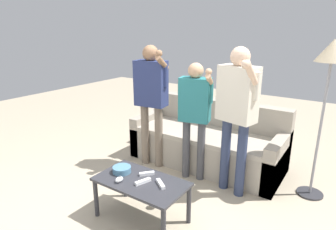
{
  "coord_description": "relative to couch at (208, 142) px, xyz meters",
  "views": [
    {
      "loc": [
        1.53,
        -1.98,
        1.81
      ],
      "look_at": [
        -0.05,
        0.36,
        0.94
      ],
      "focal_mm": 30.79,
      "sensor_mm": 36.0,
      "label": 1
    }
  ],
  "objects": [
    {
      "name": "player_left",
      "position": [
        -0.59,
        -0.49,
        0.71
      ],
      "size": [
        0.49,
        0.31,
        1.6
      ],
      "color": "#756656",
      "rests_on": "ground"
    },
    {
      "name": "game_remote_wand_far",
      "position": [
        0.25,
        -1.45,
        0.14
      ],
      "size": [
        0.15,
        0.12,
        0.03
      ],
      "color": "white",
      "rests_on": "coffee_table"
    },
    {
      "name": "floor_lamp",
      "position": [
        1.34,
        -0.08,
        1.16
      ],
      "size": [
        0.32,
        0.32,
        1.7
      ],
      "color": "#2D2D33",
      "rests_on": "ground"
    },
    {
      "name": "game_remote_wand_near",
      "position": [
        0.09,
        -1.51,
        0.14
      ],
      "size": [
        0.09,
        0.16,
        0.03
      ],
      "color": "white",
      "rests_on": "coffee_table"
    },
    {
      "name": "snack_bowl",
      "position": [
        -0.22,
        -1.47,
        0.16
      ],
      "size": [
        0.18,
        0.18,
        0.06
      ],
      "primitive_type": "cylinder",
      "color": "teal",
      "rests_on": "coffee_table"
    },
    {
      "name": "couch",
      "position": [
        0.0,
        0.0,
        0.0
      ],
      "size": [
        2.02,
        0.83,
        0.84
      ],
      "color": "#9E9384",
      "rests_on": "ground"
    },
    {
      "name": "player_center",
      "position": [
        0.05,
        -0.49,
        0.6
      ],
      "size": [
        0.45,
        0.28,
        1.43
      ],
      "color": "#47474C",
      "rests_on": "ground"
    },
    {
      "name": "coffee_table",
      "position": [
        0.04,
        -1.49,
        0.07
      ],
      "size": [
        0.88,
        0.48,
        0.42
      ],
      "color": "#2D2D33",
      "rests_on": "ground"
    },
    {
      "name": "ground_plane",
      "position": [
        0.07,
        -1.36,
        -0.29
      ],
      "size": [
        12.0,
        12.0,
        0.0
      ],
      "primitive_type": "plane",
      "color": "tan"
    },
    {
      "name": "player_right",
      "position": [
        0.57,
        -0.52,
        0.73
      ],
      "size": [
        0.47,
        0.45,
        1.63
      ],
      "color": "#2D3856",
      "rests_on": "ground"
    },
    {
      "name": "game_remote_wand_spare",
      "position": [
        0.03,
        -1.37,
        0.14
      ],
      "size": [
        0.12,
        0.13,
        0.03
      ],
      "color": "white",
      "rests_on": "coffee_table"
    },
    {
      "name": "game_remote_nunchuk",
      "position": [
        -0.11,
        -1.62,
        0.15
      ],
      "size": [
        0.06,
        0.09,
        0.05
      ],
      "color": "white",
      "rests_on": "coffee_table"
    }
  ]
}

